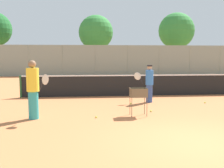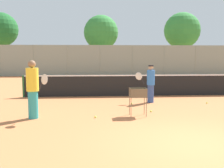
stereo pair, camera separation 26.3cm
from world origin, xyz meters
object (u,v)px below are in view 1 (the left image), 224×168
at_px(ball_cart, 138,95).
at_px(parked_car, 50,68).
at_px(player_red_cap, 149,83).
at_px(tennis_net, 138,85).
at_px(player_white_outfit, 33,89).

relative_size(ball_cart, parked_car, 0.22).
bearing_deg(player_red_cap, tennis_net, -84.83).
distance_m(player_white_outfit, player_red_cap, 5.11).
bearing_deg(ball_cart, tennis_net, 78.86).
distance_m(player_red_cap, parked_car, 21.41).
height_order(tennis_net, ball_cart, tennis_net).
distance_m(tennis_net, ball_cart, 4.49).
relative_size(tennis_net, player_white_outfit, 6.21).
bearing_deg(player_red_cap, parked_car, -69.15).
bearing_deg(tennis_net, player_white_outfit, -133.35).
height_order(tennis_net, player_white_outfit, player_white_outfit).
bearing_deg(player_white_outfit, ball_cart, 40.10).
bearing_deg(player_white_outfit, player_red_cap, 68.79).
bearing_deg(ball_cart, player_white_outfit, -177.82).
height_order(player_white_outfit, parked_car, player_white_outfit).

